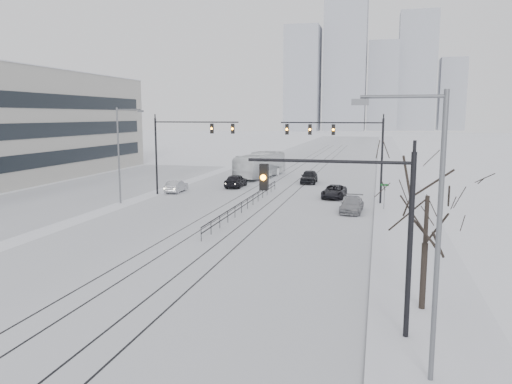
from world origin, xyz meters
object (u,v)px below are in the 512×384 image
object	(u,v)px
sedan_sb_outer	(176,186)
box_truck	(260,165)
bare_tree	(427,208)
sedan_sb_inner	(236,181)
sedan_nb_far	(309,177)
sedan_nb_right	(352,205)
traffic_mast_near	(365,218)
sedan_nb_front	(334,192)

from	to	relation	value
sedan_sb_outer	box_truck	world-z (taller)	box_truck
bare_tree	sedan_sb_inner	size ratio (longest dim) A/B	1.35
sedan_sb_inner	bare_tree	bearing A→B (deg)	118.50
bare_tree	sedan_nb_far	xyz separation A→B (m)	(-10.23, 39.46, -3.70)
sedan_nb_right	box_truck	xyz separation A→B (m)	(-13.26, 21.74, 1.01)
traffic_mast_near	sedan_sb_outer	bearing A→B (deg)	123.35
bare_tree	traffic_mast_near	bearing A→B (deg)	-128.76
traffic_mast_near	bare_tree	world-z (taller)	traffic_mast_near
bare_tree	box_truck	world-z (taller)	bare_tree
sedan_nb_right	sedan_nb_far	xyz separation A→B (m)	(-6.14, 17.72, 0.14)
sedan_sb_outer	sedan_nb_right	world-z (taller)	sedan_nb_right
sedan_nb_right	traffic_mast_near	bearing A→B (deg)	-83.47
sedan_sb_outer	sedan_nb_front	xyz separation A→B (m)	(16.96, 0.35, -0.00)
sedan_sb_outer	sedan_nb_front	size ratio (longest dim) A/B	0.85
traffic_mast_near	box_truck	xyz separation A→B (m)	(-14.94, 46.49, -2.89)
sedan_sb_inner	traffic_mast_near	bearing A→B (deg)	113.42
bare_tree	sedan_nb_far	distance (m)	40.94
bare_tree	sedan_nb_right	bearing A→B (deg)	100.67
sedan_sb_outer	box_truck	xyz separation A→B (m)	(5.85, 14.90, 1.02)
sedan_sb_outer	sedan_nb_right	xyz separation A→B (m)	(19.10, -6.84, 0.01)
sedan_nb_right	sedan_nb_far	distance (m)	18.75
sedan_sb_inner	box_truck	world-z (taller)	box_truck
traffic_mast_near	sedan_nb_far	xyz separation A→B (m)	(-7.82, 42.47, -3.77)
box_truck	sedan_nb_right	bearing A→B (deg)	130.66
sedan_sb_inner	sedan_nb_right	distance (m)	18.40
bare_tree	sedan_nb_far	size ratio (longest dim) A/B	1.31
sedan_nb_front	sedan_sb_outer	bearing A→B (deg)	-175.30
sedan_nb_front	box_truck	xyz separation A→B (m)	(-11.11, 14.55, 1.02)
traffic_mast_near	box_truck	size ratio (longest dim) A/B	0.58
sedan_nb_front	sedan_nb_far	xyz separation A→B (m)	(-3.99, 10.52, 0.15)
sedan_sb_outer	sedan_nb_far	bearing A→B (deg)	-142.33
traffic_mast_near	bare_tree	bearing A→B (deg)	51.24
sedan_nb_front	sedan_nb_far	world-z (taller)	sedan_nb_far
sedan_sb_inner	box_truck	size ratio (longest dim) A/B	0.38
sedan_nb_right	box_truck	bearing A→B (deg)	124.00
sedan_sb_inner	sedan_nb_front	distance (m)	12.72
sedan_nb_right	box_truck	world-z (taller)	box_truck
sedan_sb_inner	sedan_nb_front	size ratio (longest dim) A/B	0.97
sedan_sb_outer	box_truck	size ratio (longest dim) A/B	0.33
sedan_nb_far	bare_tree	bearing A→B (deg)	-77.09
bare_tree	sedan_nb_far	bearing A→B (deg)	104.53
bare_tree	sedan_sb_inner	distance (m)	38.48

